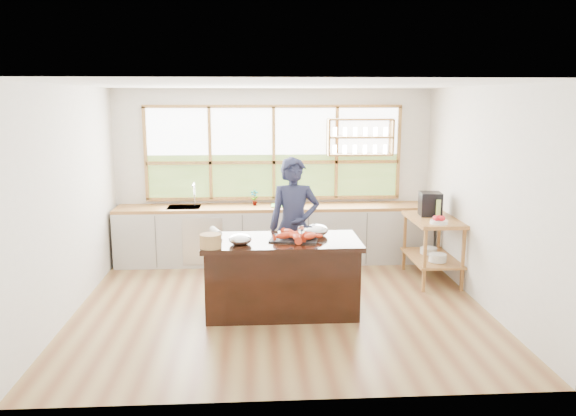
{
  "coord_description": "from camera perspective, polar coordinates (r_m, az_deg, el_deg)",
  "views": [
    {
      "loc": [
        -0.32,
        -6.64,
        2.53
      ],
      "look_at": [
        0.1,
        0.15,
        1.21
      ],
      "focal_mm": 35.0,
      "sensor_mm": 36.0,
      "label": 1
    }
  ],
  "objects": [
    {
      "name": "wicker_basket",
      "position": [
        6.33,
        -7.87,
        -3.34
      ],
      "size": [
        0.24,
        0.24,
        0.16
      ],
      "primitive_type": "cylinder",
      "color": "tan",
      "rests_on": "island"
    },
    {
      "name": "wine_glass",
      "position": [
        6.41,
        1.34,
        -2.29
      ],
      "size": [
        0.08,
        0.08,
        0.22
      ],
      "color": "white",
      "rests_on": "island"
    },
    {
      "name": "mixing_bowl_right",
      "position": [
        6.86,
        2.86,
        -2.26
      ],
      "size": [
        0.3,
        0.3,
        0.14
      ],
      "primitive_type": "ellipsoid",
      "color": "silver",
      "rests_on": "island"
    },
    {
      "name": "mixing_bowl_left",
      "position": [
        6.46,
        -4.87,
        -3.19
      ],
      "size": [
        0.27,
        0.27,
        0.13
      ],
      "primitive_type": "ellipsoid",
      "color": "silver",
      "rests_on": "island"
    },
    {
      "name": "right_shelf_unit",
      "position": [
        8.17,
        14.5,
        -3.03
      ],
      "size": [
        0.62,
        1.1,
        0.9
      ],
      "color": "olive",
      "rests_on": "ground_plane"
    },
    {
      "name": "potted_plant",
      "position": [
        8.77,
        -3.44,
        1.07
      ],
      "size": [
        0.14,
        0.11,
        0.25
      ],
      "primitive_type": "imported",
      "rotation": [
        0.0,
        0.0,
        -0.14
      ],
      "color": "slate",
      "rests_on": "back_counter"
    },
    {
      "name": "fruit_bowl",
      "position": [
        7.74,
        15.08,
        -1.24
      ],
      "size": [
        0.23,
        0.23,
        0.11
      ],
      "color": "white",
      "rests_on": "right_shelf_unit"
    },
    {
      "name": "ground_plane",
      "position": [
        7.11,
        -0.73,
        -9.88
      ],
      "size": [
        5.0,
        5.0,
        0.0
      ],
      "primitive_type": "plane",
      "color": "olive"
    },
    {
      "name": "wine_bottle",
      "position": [
        8.08,
        15.02,
        -0.11
      ],
      "size": [
        0.08,
        0.08,
        0.26
      ],
      "primitive_type": "cylinder",
      "rotation": [
        0.0,
        0.0,
        -0.34
      ],
      "color": "#A8C45E",
      "rests_on": "right_shelf_unit"
    },
    {
      "name": "slate_board",
      "position": [
        6.65,
        0.62,
        -3.15
      ],
      "size": [
        0.62,
        0.5,
        0.02
      ],
      "primitive_type": "cube",
      "rotation": [
        0.0,
        0.0,
        -0.21
      ],
      "color": "black",
      "rests_on": "island"
    },
    {
      "name": "espresso_machine",
      "position": [
        8.25,
        14.25,
        0.41
      ],
      "size": [
        0.32,
        0.34,
        0.33
      ],
      "primitive_type": "cube",
      "rotation": [
        0.0,
        0.0,
        -0.11
      ],
      "color": "black",
      "rests_on": "right_shelf_unit"
    },
    {
      "name": "lobster_pile",
      "position": [
        6.61,
        0.83,
        -2.8
      ],
      "size": [
        0.52,
        0.48,
        0.08
      ],
      "color": "red",
      "rests_on": "slate_board"
    },
    {
      "name": "cook",
      "position": [
        7.31,
        0.61,
        -1.89
      ],
      "size": [
        0.66,
        0.44,
        1.81
      ],
      "primitive_type": "imported",
      "rotation": [
        0.0,
        0.0,
        -0.01
      ],
      "color": "#1D213B",
      "rests_on": "ground_plane"
    },
    {
      "name": "room_shell",
      "position": [
        7.2,
        -0.77,
        4.76
      ],
      "size": [
        5.02,
        4.52,
        2.71
      ],
      "color": "beige",
      "rests_on": "ground_plane"
    },
    {
      "name": "island",
      "position": [
        6.77,
        -0.66,
        -6.89
      ],
      "size": [
        1.85,
        0.9,
        0.9
      ],
      "color": "black",
      "rests_on": "ground_plane"
    },
    {
      "name": "back_counter",
      "position": [
        8.83,
        -1.47,
        -2.63
      ],
      "size": [
        4.9,
        0.63,
        0.9
      ],
      "color": "#ACAAA3",
      "rests_on": "ground_plane"
    },
    {
      "name": "parchment_roll",
      "position": [
        6.93,
        -7.35,
        -2.4
      ],
      "size": [
        0.17,
        0.31,
        0.08
      ],
      "primitive_type": "cylinder",
      "rotation": [
        1.57,
        0.0,
        0.33
      ],
      "color": "white",
      "rests_on": "island"
    },
    {
      "name": "cutting_board",
      "position": [
        8.74,
        -0.39,
        0.27
      ],
      "size": [
        0.42,
        0.32,
        0.01
      ],
      "primitive_type": "cube",
      "rotation": [
        0.0,
        0.0,
        -0.06
      ],
      "color": "#60BE4B",
      "rests_on": "back_counter"
    }
  ]
}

